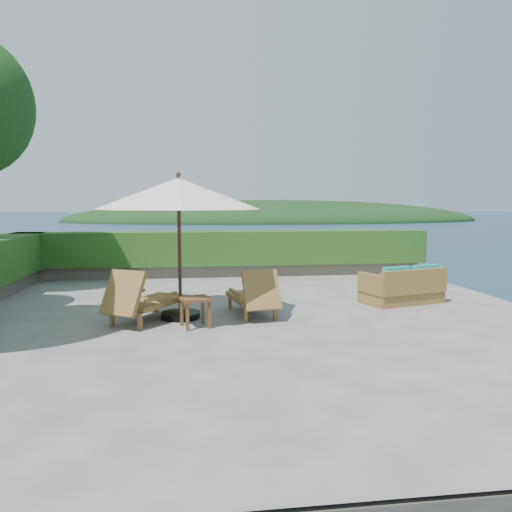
{
  "coord_description": "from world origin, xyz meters",
  "views": [
    {
      "loc": [
        -1.07,
        -9.3,
        2.17
      ],
      "look_at": [
        0.3,
        0.8,
        1.1
      ],
      "focal_mm": 35.0,
      "sensor_mm": 36.0,
      "label": 1
    }
  ],
  "objects": [
    {
      "name": "ground",
      "position": [
        0.0,
        0.0,
        0.0
      ],
      "size": [
        12.0,
        12.0,
        0.0
      ],
      "primitive_type": "plane",
      "color": "gray",
      "rests_on": "ground"
    },
    {
      "name": "foundation",
      "position": [
        0.0,
        0.0,
        -1.55
      ],
      "size": [
        12.0,
        12.0,
        3.0
      ],
      "primitive_type": "cube",
      "color": "#554F44",
      "rests_on": "ocean"
    },
    {
      "name": "ocean",
      "position": [
        0.0,
        0.0,
        -3.0
      ],
      "size": [
        600.0,
        600.0,
        0.0
      ],
      "primitive_type": "plane",
      "color": "#18324C",
      "rests_on": "ground"
    },
    {
      "name": "offshore_island",
      "position": [
        25.0,
        140.0,
        -3.0
      ],
      "size": [
        126.0,
        57.6,
        12.6
      ],
      "primitive_type": "ellipsoid",
      "color": "black",
      "rests_on": "ocean"
    },
    {
      "name": "planter_wall_far",
      "position": [
        0.0,
        5.6,
        0.18
      ],
      "size": [
        12.0,
        0.6,
        0.36
      ],
      "primitive_type": "cube",
      "color": "#746B5C",
      "rests_on": "ground"
    },
    {
      "name": "hedge_far",
      "position": [
        0.0,
        5.6,
        0.85
      ],
      "size": [
        12.4,
        0.9,
        1.0
      ],
      "primitive_type": "cube",
      "color": "#1F4212",
      "rests_on": "planter_wall_far"
    },
    {
      "name": "patio_umbrella",
      "position": [
        -1.24,
        0.13,
        2.33
      ],
      "size": [
        3.22,
        3.22,
        2.76
      ],
      "rotation": [
        0.0,
        0.0,
        0.05
      ],
      "color": "black",
      "rests_on": "ground"
    },
    {
      "name": "lounge_left",
      "position": [
        -1.91,
        -0.1,
        0.42
      ],
      "size": [
        1.55,
        1.87,
        1.01
      ],
      "rotation": [
        0.0,
        0.0,
        -0.57
      ],
      "color": "olive",
      "rests_on": "ground"
    },
    {
      "name": "lounge_right",
      "position": [
        0.16,
        0.15,
        0.4
      ],
      "size": [
        0.92,
        1.73,
        0.95
      ],
      "rotation": [
        0.0,
        0.0,
        0.16
      ],
      "color": "olive",
      "rests_on": "ground"
    },
    {
      "name": "side_table",
      "position": [
        -0.97,
        -0.61,
        0.44
      ],
      "size": [
        0.62,
        0.62,
        0.54
      ],
      "rotation": [
        0.0,
        0.0,
        0.27
      ],
      "color": "brown",
      "rests_on": "ground"
    },
    {
      "name": "wicker_loveseat",
      "position": [
        3.57,
        0.93,
        0.33
      ],
      "size": [
        1.92,
        1.36,
        0.85
      ],
      "rotation": [
        0.0,
        0.0,
        0.3
      ],
      "color": "olive",
      "rests_on": "ground"
    }
  ]
}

